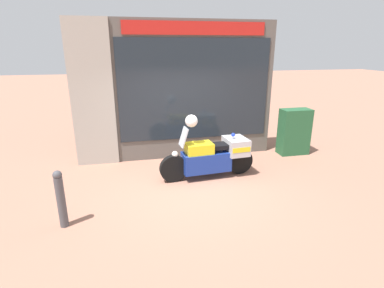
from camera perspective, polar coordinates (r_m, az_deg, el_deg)
ground_plane at (r=6.72m, az=0.02°, el=-7.86°), size 60.00×60.00×0.00m
shop_building at (r=8.03m, az=-6.06°, el=9.88°), size 5.29×0.55×3.60m
window_display at (r=8.50m, az=0.06°, el=0.97°), size 3.80×0.30×1.80m
paramedic_motorcycle at (r=6.99m, az=4.09°, el=-2.26°), size 2.27×0.67×1.25m
utility_cabinet at (r=8.94m, az=18.89°, el=2.23°), size 0.83×0.44×1.29m
white_helmet at (r=6.56m, az=-0.11°, el=4.42°), size 0.28×0.28×0.28m
street_bollard at (r=5.53m, az=-23.73°, el=-9.43°), size 0.15×0.15×1.03m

